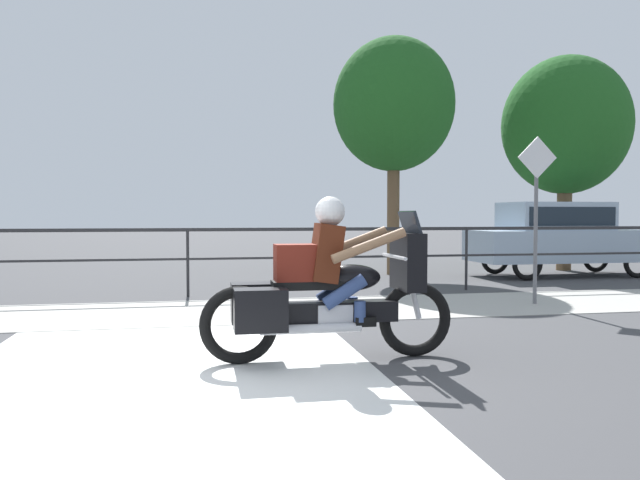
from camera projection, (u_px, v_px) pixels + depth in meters
name	position (u px, v px, depth m)	size (l,w,h in m)	color
ground_plane	(178.00, 371.00, 5.63)	(120.00, 120.00, 0.00)	#424244
sidewalk_band	(186.00, 312.00, 8.97)	(44.00, 2.40, 0.01)	#A8A59E
crosswalk_band	(168.00, 376.00, 5.42)	(3.73, 6.00, 0.01)	silver
fence_railing	(188.00, 243.00, 10.66)	(36.00, 0.05, 1.18)	#232326
motorcycle	(326.00, 288.00, 6.01)	(2.48, 0.76, 1.59)	black
parked_car	(561.00, 234.00, 14.25)	(4.30, 1.61, 1.69)	#9EB2C6
street_sign	(536.00, 202.00, 9.74)	(0.65, 0.06, 2.63)	slate
tree_behind_sign	(394.00, 105.00, 14.52)	(2.83, 2.83, 5.53)	brown
tree_behind_car	(566.00, 126.00, 15.67)	(3.14, 3.14, 5.39)	brown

